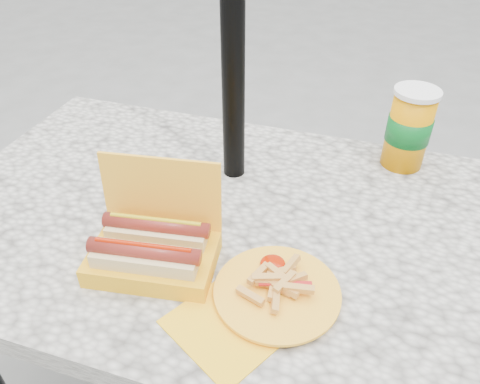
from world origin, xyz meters
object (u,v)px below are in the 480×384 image
(umbrella_pole, at_px, (233,24))
(fries_plate, at_px, (273,293))
(hotdog_box, at_px, (153,247))
(soda_cup, at_px, (409,128))

(umbrella_pole, xyz_separation_m, fries_plate, (0.19, -0.34, -0.34))
(fries_plate, bearing_deg, umbrella_pole, 118.36)
(umbrella_pole, relative_size, fries_plate, 7.11)
(hotdog_box, bearing_deg, soda_cup, 41.27)
(umbrella_pole, height_order, soda_cup, umbrella_pole)
(umbrella_pole, height_order, hotdog_box, umbrella_pole)
(hotdog_box, height_order, fries_plate, hotdog_box)
(hotdog_box, relative_size, fries_plate, 0.80)
(fries_plate, relative_size, soda_cup, 1.58)
(umbrella_pole, bearing_deg, hotdog_box, -97.62)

